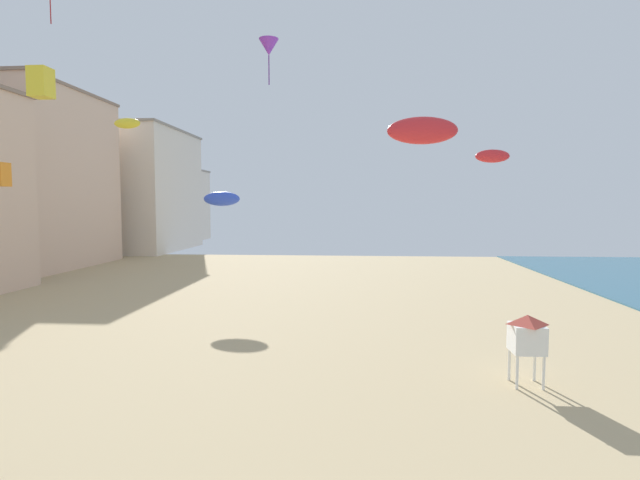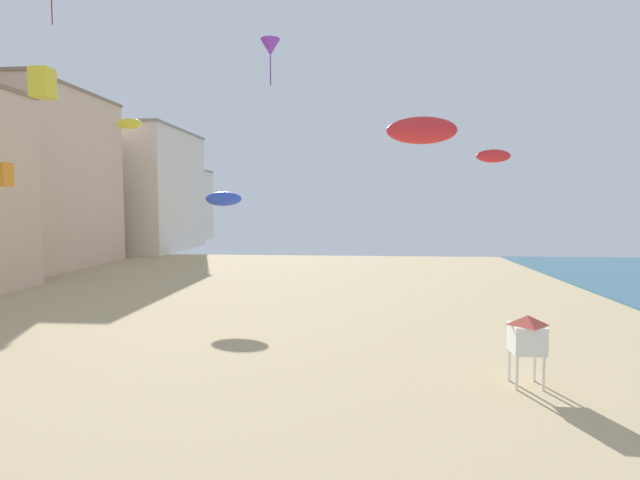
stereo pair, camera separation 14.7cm
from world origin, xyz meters
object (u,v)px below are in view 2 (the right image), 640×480
(kite_blue_parafoil, at_px, (223,199))
(kite_orange_box, at_px, (2,175))
(lifeguard_stand, at_px, (527,335))
(kite_yellow_box, at_px, (43,83))
(kite_purple_delta, at_px, (270,47))
(kite_yellow_parafoil, at_px, (129,124))
(kite_red_parafoil_2, at_px, (422,130))
(kite_red_parafoil, at_px, (493,156))

(kite_blue_parafoil, bearing_deg, kite_orange_box, -132.04)
(lifeguard_stand, height_order, kite_yellow_box, kite_yellow_box)
(kite_blue_parafoil, distance_m, kite_purple_delta, 11.04)
(lifeguard_stand, bearing_deg, kite_purple_delta, 151.00)
(kite_blue_parafoil, distance_m, kite_yellow_box, 15.25)
(lifeguard_stand, distance_m, kite_orange_box, 27.13)
(kite_yellow_box, bearing_deg, kite_purple_delta, 51.06)
(kite_yellow_parafoil, distance_m, kite_red_parafoil_2, 18.77)
(kite_orange_box, distance_m, kite_red_parafoil_2, 22.99)
(kite_orange_box, bearing_deg, kite_red_parafoil_2, -21.19)
(kite_blue_parafoil, distance_m, kite_red_parafoil, 20.14)
(lifeguard_stand, xyz_separation_m, kite_yellow_parafoil, (-19.22, 9.84, 9.24))
(kite_orange_box, relative_size, kite_red_parafoil_2, 0.54)
(kite_yellow_parafoil, bearing_deg, kite_red_parafoil_2, -34.73)
(kite_orange_box, distance_m, kite_yellow_box, 6.99)
(kite_red_parafoil, distance_m, kite_purple_delta, 17.05)
(kite_orange_box, bearing_deg, kite_purple_delta, 29.06)
(kite_yellow_box, xyz_separation_m, kite_red_parafoil_2, (16.70, -5.02, -3.09))
(lifeguard_stand, height_order, kite_red_parafoil_2, kite_red_parafoil_2)
(kite_red_parafoil_2, bearing_deg, kite_yellow_parafoil, 145.27)
(kite_blue_parafoil, bearing_deg, kite_yellow_box, -108.61)
(lifeguard_stand, distance_m, kite_yellow_parafoil, 23.49)
(kite_orange_box, height_order, kite_purple_delta, kite_purple_delta)
(kite_orange_box, bearing_deg, lifeguard_stand, -16.55)
(kite_yellow_parafoil, xyz_separation_m, kite_red_parafoil, (19.43, -3.79, -2.36))
(kite_yellow_box, distance_m, kite_purple_delta, 14.55)
(kite_orange_box, height_order, kite_red_parafoil, kite_red_parafoil)
(kite_red_parafoil_2, bearing_deg, kite_yellow_box, 163.26)
(kite_yellow_parafoil, xyz_separation_m, kite_yellow_box, (-1.38, -5.60, 0.96))
(kite_orange_box, height_order, kite_blue_parafoil, kite_orange_box)
(kite_red_parafoil_2, bearing_deg, lifeguard_stand, 11.39)
(lifeguard_stand, distance_m, kite_red_parafoil_2, 8.15)
(lifeguard_stand, bearing_deg, kite_blue_parafoil, 154.36)
(kite_yellow_parafoil, bearing_deg, kite_orange_box, -159.20)
(kite_orange_box, xyz_separation_m, kite_purple_delta, (13.38, 7.44, 8.65))
(kite_yellow_parafoil, xyz_separation_m, kite_red_parafoil_2, (15.32, -10.62, -2.13))
(kite_yellow_parafoil, relative_size, kite_purple_delta, 0.52)
(lifeguard_stand, relative_size, kite_yellow_parafoil, 1.66)
(kite_yellow_parafoil, xyz_separation_m, kite_blue_parafoil, (3.20, 7.99, -4.21))
(kite_purple_delta, height_order, kite_red_parafoil_2, kite_purple_delta)
(kite_blue_parafoil, bearing_deg, kite_purple_delta, -35.10)
(kite_blue_parafoil, distance_m, kite_red_parafoil_2, 22.31)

